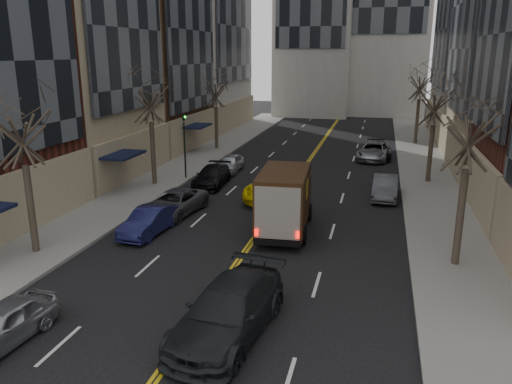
# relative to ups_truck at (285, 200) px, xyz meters

# --- Properties ---
(sidewalk_left) EXTENTS (4.00, 66.00, 0.15)m
(sidewalk_left) POSITION_rel_ups_truck_xyz_m (-10.20, 13.58, -1.52)
(sidewalk_left) COLOR slate
(sidewalk_left) RESTS_ON ground
(sidewalk_right) EXTENTS (4.00, 66.00, 0.15)m
(sidewalk_right) POSITION_rel_ups_truck_xyz_m (7.80, 13.58, -1.52)
(sidewalk_right) COLOR slate
(sidewalk_right) RESTS_ON ground
(tree_lf_near) EXTENTS (3.20, 3.20, 8.41)m
(tree_lf_near) POSITION_rel_ups_truck_xyz_m (-10.00, -5.42, 4.64)
(tree_lf_near) COLOR #382D23
(tree_lf_near) RESTS_ON sidewalk_left
(tree_lf_mid) EXTENTS (3.20, 3.20, 8.91)m
(tree_lf_mid) POSITION_rel_ups_truck_xyz_m (-10.00, 6.58, 5.00)
(tree_lf_mid) COLOR #382D23
(tree_lf_mid) RESTS_ON sidewalk_left
(tree_lf_far) EXTENTS (3.20, 3.20, 8.12)m
(tree_lf_far) POSITION_rel_ups_truck_xyz_m (-10.00, 19.58, 4.43)
(tree_lf_far) COLOR #382D23
(tree_lf_far) RESTS_ON sidewalk_left
(tree_rt_near) EXTENTS (3.20, 3.20, 8.71)m
(tree_rt_near) POSITION_rel_ups_truck_xyz_m (7.60, -2.42, 4.86)
(tree_rt_near) COLOR #382D23
(tree_rt_near) RESTS_ON sidewalk_right
(tree_rt_mid) EXTENTS (3.20, 3.20, 8.32)m
(tree_rt_mid) POSITION_rel_ups_truck_xyz_m (7.60, 11.58, 4.57)
(tree_rt_mid) COLOR #382D23
(tree_rt_mid) RESTS_ON sidewalk_right
(tree_rt_far) EXTENTS (3.20, 3.20, 9.11)m
(tree_rt_far) POSITION_rel_ups_truck_xyz_m (7.60, 26.58, 5.14)
(tree_rt_far) COLOR #382D23
(tree_rt_far) RESTS_ON sidewalk_right
(traffic_signal) EXTENTS (0.29, 0.26, 4.70)m
(traffic_signal) POSITION_rel_ups_truck_xyz_m (-8.59, 8.58, 1.22)
(traffic_signal) COLOR black
(traffic_signal) RESTS_ON sidewalk_left
(ups_truck) EXTENTS (2.68, 5.93, 3.17)m
(ups_truck) POSITION_rel_ups_truck_xyz_m (0.00, 0.00, 0.00)
(ups_truck) COLOR black
(ups_truck) RESTS_ON ground
(observer_sedan) EXTENTS (2.97, 5.87, 1.63)m
(observer_sedan) POSITION_rel_ups_truck_xyz_m (0.07, -9.59, -0.78)
(observer_sedan) COLOR black
(observer_sedan) RESTS_ON ground
(taxi) EXTENTS (3.30, 6.11, 1.63)m
(taxi) POSITION_rel_ups_truck_xyz_m (-1.59, 5.62, -0.78)
(taxi) COLOR yellow
(taxi) RESTS_ON ground
(pedestrian) EXTENTS (0.41, 0.58, 1.51)m
(pedestrian) POSITION_rel_ups_truck_xyz_m (-1.14, 3.54, -0.84)
(pedestrian) COLOR black
(pedestrian) RESTS_ON ground
(parked_lf_a) EXTENTS (1.83, 3.87, 1.28)m
(parked_lf_a) POSITION_rel_ups_truck_xyz_m (-6.37, -11.71, -0.96)
(parked_lf_a) COLOR #A0A2A8
(parked_lf_a) RESTS_ON ground
(parked_lf_b) EXTENTS (1.62, 3.98, 1.28)m
(parked_lf_b) POSITION_rel_ups_truck_xyz_m (-6.30, -1.94, -0.96)
(parked_lf_b) COLOR #13153E
(parked_lf_b) RESTS_ON ground
(parked_lf_c) EXTENTS (2.74, 4.92, 1.30)m
(parked_lf_c) POSITION_rel_ups_truck_xyz_m (-6.30, 1.19, -0.95)
(parked_lf_c) COLOR #47484E
(parked_lf_c) RESTS_ON ground
(parked_lf_d) EXTENTS (2.04, 4.53, 1.29)m
(parked_lf_d) POSITION_rel_ups_truck_xyz_m (-6.30, 7.44, -0.95)
(parked_lf_d) COLOR black
(parked_lf_d) RESTS_ON ground
(parked_lf_e) EXTENTS (1.60, 3.76, 1.27)m
(parked_lf_e) POSITION_rel_ups_truck_xyz_m (-6.30, 11.56, -0.96)
(parked_lf_e) COLOR #B5B8BE
(parked_lf_e) RESTS_ON ground
(parked_rt_a) EXTENTS (1.55, 4.16, 1.36)m
(parked_rt_a) POSITION_rel_ups_truck_xyz_m (4.79, 7.21, -0.92)
(parked_rt_a) COLOR #46484D
(parked_rt_a) RESTS_ON ground
(parked_rt_b) EXTENTS (2.95, 5.26, 1.39)m
(parked_rt_b) POSITION_rel_ups_truck_xyz_m (3.90, 18.57, -0.90)
(parked_rt_b) COLOR #A2A4AA
(parked_rt_b) RESTS_ON ground
(parked_rt_c) EXTENTS (2.27, 4.65, 1.30)m
(parked_rt_c) POSITION_rel_ups_truck_xyz_m (4.21, 19.36, -0.95)
(parked_rt_c) COLOR black
(parked_rt_c) RESTS_ON ground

